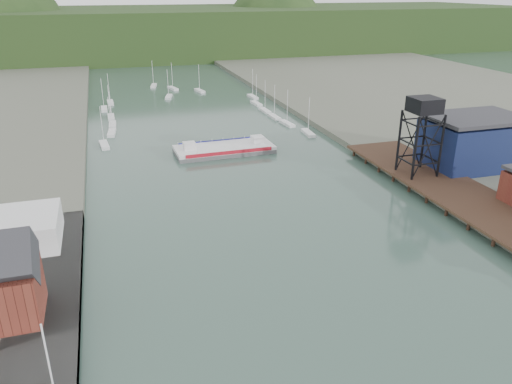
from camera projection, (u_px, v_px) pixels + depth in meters
east_pier at (464, 196)px, 94.25m from camera, size 14.00×70.00×2.45m
flagpole at (52, 382)px, 42.28m from camera, size 0.16×0.16×12.00m
lift_tower at (424, 110)px, 99.92m from camera, size 6.50×6.50×16.00m
blue_shed at (473, 142)px, 109.02m from camera, size 20.50×14.50×11.30m
marina_sailboats at (187, 109)px, 167.46m from camera, size 57.71×92.65×0.90m
distant_hills at (135, 35)px, 306.42m from camera, size 500.00×120.00×80.00m
chain_ferry at (224, 149)px, 124.38m from camera, size 24.65×10.64×3.51m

